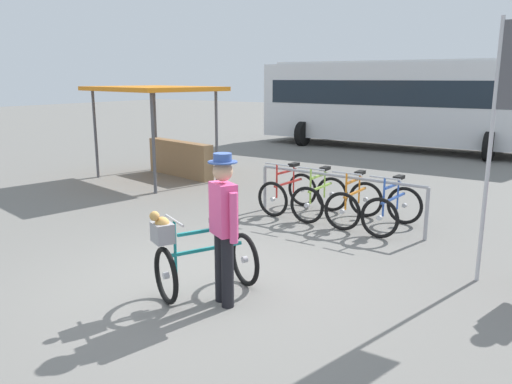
{
  "coord_description": "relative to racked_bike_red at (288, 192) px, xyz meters",
  "views": [
    {
      "loc": [
        3.86,
        -4.58,
        2.51
      ],
      "look_at": [
        0.11,
        0.97,
        1.0
      ],
      "focal_mm": 35.68,
      "sensor_mm": 36.0,
      "label": 1
    }
  ],
  "objects": [
    {
      "name": "ground_plane",
      "position": [
        0.93,
        -3.61,
        -0.37
      ],
      "size": [
        80.0,
        80.0,
        0.0
      ],
      "primitive_type": "plane",
      "color": "slate"
    },
    {
      "name": "racked_bike_lime",
      "position": [
        0.7,
        -0.04,
        -0.0
      ],
      "size": [
        0.68,
        1.1,
        0.97
      ],
      "color": "black",
      "rests_on": "ground"
    },
    {
      "name": "bike_rack_rail",
      "position": [
        1.14,
        -0.25,
        0.3
      ],
      "size": [
        3.2,
        0.25,
        0.88
      ],
      "color": "#99999E",
      "rests_on": "ground"
    },
    {
      "name": "racked_bike_orange",
      "position": [
        1.4,
        -0.09,
        0.0
      ],
      "size": [
        0.66,
        1.09,
        0.97
      ],
      "color": "black",
      "rests_on": "ground"
    },
    {
      "name": "bus_distant",
      "position": [
        -1.2,
        9.88,
        1.37
      ],
      "size": [
        10.0,
        3.41,
        3.08
      ],
      "color": "silver",
      "rests_on": "ground"
    },
    {
      "name": "racked_bike_red",
      "position": [
        0.0,
        0.0,
        0.0
      ],
      "size": [
        0.72,
        1.12,
        0.97
      ],
      "color": "black",
      "rests_on": "ground"
    },
    {
      "name": "person_with_featured_bike",
      "position": [
        1.5,
        -3.95,
        0.58
      ],
      "size": [
        0.48,
        0.34,
        1.72
      ],
      "color": "black",
      "rests_on": "ground"
    },
    {
      "name": "market_stall",
      "position": [
        -4.25,
        1.14,
        1.03
      ],
      "size": [
        3.49,
        2.86,
        2.3
      ],
      "color": "#4C4C51",
      "rests_on": "ground"
    },
    {
      "name": "racked_bike_blue",
      "position": [
        2.1,
        -0.13,
        -0.0
      ],
      "size": [
        0.74,
        1.15,
        0.97
      ],
      "color": "black",
      "rests_on": "ground"
    },
    {
      "name": "banner_flag",
      "position": [
        3.87,
        -1.62,
        1.86
      ],
      "size": [
        0.45,
        0.05,
        3.2
      ],
      "color": "#B2B2B7",
      "rests_on": "ground"
    },
    {
      "name": "featured_bicycle",
      "position": [
        1.1,
        -3.96,
        0.12
      ],
      "size": [
        1.06,
        1.26,
        1.09
      ],
      "color": "black",
      "rests_on": "ground"
    }
  ]
}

